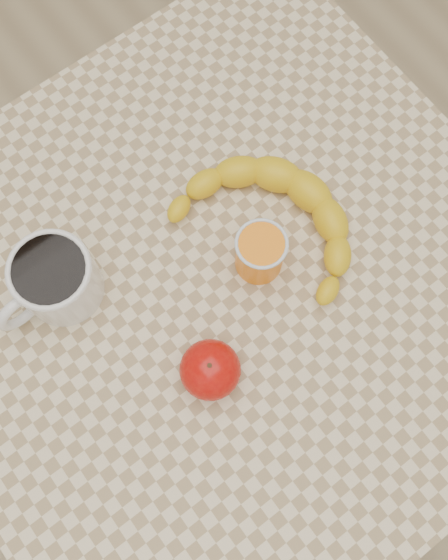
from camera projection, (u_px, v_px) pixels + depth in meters
ground at (224, 368)px, 1.53m from camera, size 3.00×3.00×0.00m
table at (224, 301)px, 0.90m from camera, size 0.80×0.80×0.75m
coffee_mug at (54, 280)px, 0.77m from camera, size 0.15×0.11×0.09m
orange_juice_glass at (260, 253)px, 0.78m from camera, size 0.07×0.07×0.08m
apple at (210, 370)px, 0.75m from camera, size 0.08×0.08×0.07m
banana at (274, 222)px, 0.81m from camera, size 0.33×0.38×0.05m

